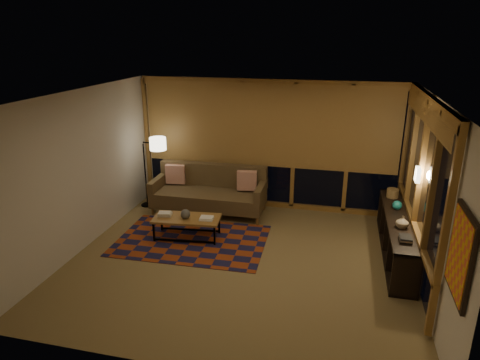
% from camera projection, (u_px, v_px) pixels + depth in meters
% --- Properties ---
extents(floor, '(5.50, 5.00, 0.01)m').
position_uv_depth(floor, '(241.00, 260.00, 7.06)').
color(floor, '#A38654').
rests_on(floor, ground).
extents(ceiling, '(5.50, 5.00, 0.01)m').
position_uv_depth(ceiling, '(241.00, 95.00, 6.18)').
color(ceiling, silver).
rests_on(ceiling, walls).
extents(walls, '(5.51, 5.01, 2.70)m').
position_uv_depth(walls, '(241.00, 183.00, 6.62)').
color(walls, silver).
rests_on(walls, floor).
extents(window_wall_back, '(5.30, 0.16, 2.60)m').
position_uv_depth(window_wall_back, '(268.00, 145.00, 8.85)').
color(window_wall_back, '#9C662E').
rests_on(window_wall_back, walls).
extents(window_wall_right, '(0.16, 3.70, 2.60)m').
position_uv_depth(window_wall_right, '(419.00, 184.00, 6.58)').
color(window_wall_right, '#9C662E').
rests_on(window_wall_right, walls).
extents(wall_art, '(0.06, 0.74, 0.94)m').
position_uv_depth(wall_art, '(460.00, 255.00, 4.29)').
color(wall_art, '#D94B29').
rests_on(wall_art, walls).
extents(wall_sconce, '(0.12, 0.18, 0.22)m').
position_uv_depth(wall_sconce, '(418.00, 175.00, 6.39)').
color(wall_sconce, '#FFF3CC').
rests_on(wall_sconce, walls).
extents(sofa, '(2.31, 0.96, 0.94)m').
position_uv_depth(sofa, '(209.00, 191.00, 8.81)').
color(sofa, '#4C3D2B').
rests_on(sofa, floor).
extents(pillow_left, '(0.42, 0.19, 0.41)m').
position_uv_depth(pillow_left, '(176.00, 176.00, 9.11)').
color(pillow_left, '#BB3B22').
rests_on(pillow_left, sofa).
extents(pillow_right, '(0.41, 0.19, 0.40)m').
position_uv_depth(pillow_right, '(247.00, 182.00, 8.71)').
color(pillow_right, '#BB3B22').
rests_on(pillow_right, sofa).
extents(area_rug, '(2.70, 1.84, 0.01)m').
position_uv_depth(area_rug, '(192.00, 240.00, 7.73)').
color(area_rug, '#8B3614').
rests_on(area_rug, floor).
extents(coffee_table, '(1.26, 0.68, 0.40)m').
position_uv_depth(coffee_table, '(187.00, 228.00, 7.78)').
color(coffee_table, '#9C662E').
rests_on(coffee_table, floor).
extents(book_stack_a, '(0.28, 0.24, 0.07)m').
position_uv_depth(book_stack_a, '(165.00, 214.00, 7.79)').
color(book_stack_a, silver).
rests_on(book_stack_a, coffee_table).
extents(book_stack_b, '(0.27, 0.22, 0.05)m').
position_uv_depth(book_stack_b, '(207.00, 218.00, 7.63)').
color(book_stack_b, silver).
rests_on(book_stack_b, coffee_table).
extents(ceramic_pot, '(0.20, 0.20, 0.18)m').
position_uv_depth(ceramic_pot, '(185.00, 214.00, 7.65)').
color(ceramic_pot, black).
rests_on(ceramic_pot, coffee_table).
extents(floor_lamp, '(0.56, 0.40, 1.55)m').
position_uv_depth(floor_lamp, '(145.00, 171.00, 9.07)').
color(floor_lamp, black).
rests_on(floor_lamp, floor).
extents(bookshelf, '(0.40, 2.71, 0.68)m').
position_uv_depth(bookshelf, '(396.00, 236.00, 7.17)').
color(bookshelf, black).
rests_on(bookshelf, floor).
extents(basket, '(0.22, 0.22, 0.16)m').
position_uv_depth(basket, '(393.00, 193.00, 7.89)').
color(basket, '#9A7C4B').
rests_on(basket, bookshelf).
extents(teal_bowl, '(0.19, 0.19, 0.16)m').
position_uv_depth(teal_bowl, '(397.00, 205.00, 7.34)').
color(teal_bowl, teal).
rests_on(teal_bowl, bookshelf).
extents(vase, '(0.24, 0.24, 0.20)m').
position_uv_depth(vase, '(402.00, 222.00, 6.64)').
color(vase, tan).
rests_on(vase, bookshelf).
extents(shelf_book_stack, '(0.18, 0.25, 0.07)m').
position_uv_depth(shelf_book_stack, '(405.00, 239.00, 6.24)').
color(shelf_book_stack, silver).
rests_on(shelf_book_stack, bookshelf).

